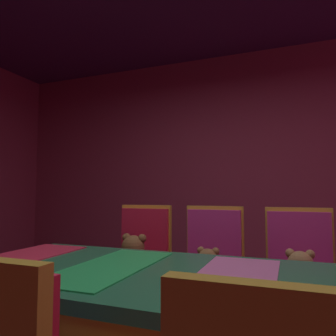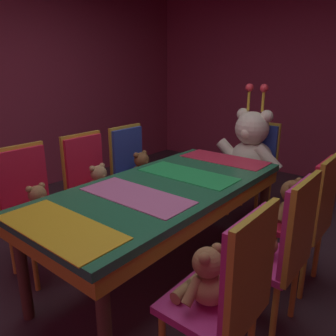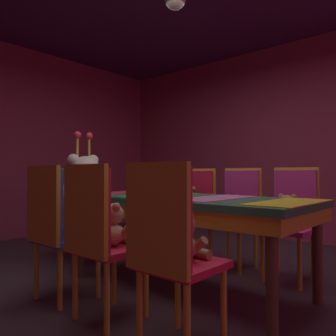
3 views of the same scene
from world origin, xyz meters
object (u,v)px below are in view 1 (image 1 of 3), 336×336
chair_right_2 (142,258)px  chair_right_1 (213,263)px  teddy_right_0 (301,279)px  banquet_table (169,293)px  chair_right_0 (300,271)px  teddy_right_1 (208,272)px  teddy_right_2 (133,262)px

chair_right_2 → chair_right_1: bearing=91.4°
teddy_right_0 → chair_right_2: size_ratio=0.31×
banquet_table → teddy_right_0: 0.90m
teddy_right_0 → chair_right_0: bearing=-180.0°
teddy_right_0 → chair_right_1: 0.58m
teddy_right_0 → teddy_right_1: (0.03, 0.56, -0.01)m
chair_right_0 → teddy_right_2: 1.10m
chair_right_2 → chair_right_0: bearing=89.3°
banquet_table → chair_right_1: chair_right_1 is taller
teddy_right_0 → teddy_right_1: teddy_right_0 is taller
chair_right_0 → chair_right_2: size_ratio=1.00×
chair_right_0 → teddy_right_1: bearing=-78.2°
banquet_table → teddy_right_1: size_ratio=7.14×
chair_right_1 → teddy_right_2: bearing=-73.3°
chair_right_1 → chair_right_2: size_ratio=1.00×
banquet_table → chair_right_2: size_ratio=2.05×
teddy_right_0 → chair_right_1: size_ratio=0.31×
chair_right_2 → teddy_right_2: (-0.15, 0.00, 0.00)m
chair_right_0 → teddy_right_1: (-0.12, 0.56, -0.02)m
chair_right_2 → teddy_right_2: 0.15m
teddy_right_1 → teddy_right_0: bearing=87.1°
teddy_right_1 → teddy_right_2: bearing=-88.1°
chair_right_0 → teddy_right_2: chair_right_0 is taller
teddy_right_0 → teddy_right_2: 1.09m
chair_right_0 → teddy_right_0: (-0.14, 0.00, -0.01)m
chair_right_0 → banquet_table: bearing=-32.4°
teddy_right_2 → banquet_table: bearing=37.1°
chair_right_0 → teddy_right_2: (-0.13, 1.09, 0.00)m
teddy_right_0 → teddy_right_1: 0.56m
chair_right_1 → teddy_right_1: chair_right_1 is taller
chair_right_1 → chair_right_2: 0.53m
chair_right_0 → teddy_right_1: size_ratio=3.48×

